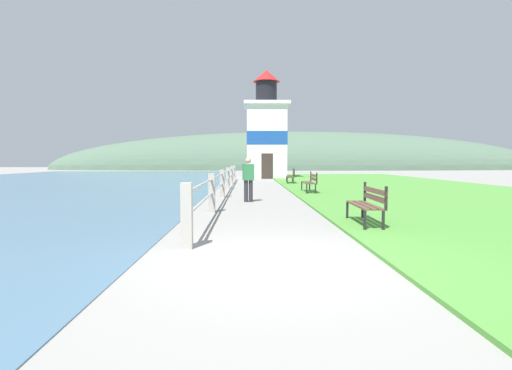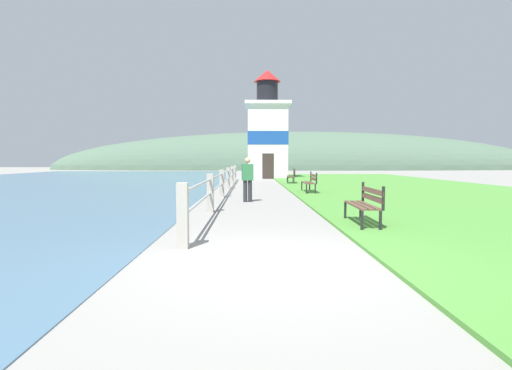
{
  "view_description": "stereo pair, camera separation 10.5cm",
  "coord_description": "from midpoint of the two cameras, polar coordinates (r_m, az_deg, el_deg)",
  "views": [
    {
      "loc": [
        -0.42,
        -5.57,
        1.46
      ],
      "look_at": [
        -0.03,
        13.15,
        0.3
      ],
      "focal_mm": 28.0,
      "sensor_mm": 36.0,
      "label": 1
    },
    {
      "loc": [
        -0.32,
        -5.57,
        1.46
      ],
      "look_at": [
        -0.03,
        13.15,
        0.3
      ],
      "focal_mm": 28.0,
      "sensor_mm": 36.0,
      "label": 2
    }
  ],
  "objects": [
    {
      "name": "seawall_railing",
      "position": [
        18.07,
        -4.23,
        0.91
      ],
      "size": [
        0.18,
        23.09,
        1.09
      ],
      "color": "#A8A399",
      "rests_on": "ground_plane"
    },
    {
      "name": "ground_plane",
      "position": [
        5.77,
        2.87,
        -11.13
      ],
      "size": [
        160.0,
        160.0,
        0.0
      ],
      "primitive_type": "plane",
      "color": "gray"
    },
    {
      "name": "lighthouse",
      "position": [
        32.98,
        1.71,
        7.34
      ],
      "size": [
        3.64,
        3.64,
        8.79
      ],
      "color": "white",
      "rests_on": "ground_plane"
    },
    {
      "name": "park_bench_near",
      "position": [
        9.17,
        15.69,
        -2.37
      ],
      "size": [
        0.52,
        1.69,
        0.94
      ],
      "rotation": [
        0.0,
        0.0,
        3.11
      ],
      "color": "brown",
      "rests_on": "ground_plane"
    },
    {
      "name": "park_bench_midway",
      "position": [
        17.87,
        7.92,
        0.56
      ],
      "size": [
        0.51,
        1.88,
        0.94
      ],
      "rotation": [
        0.0,
        0.0,
        3.12
      ],
      "color": "brown",
      "rests_on": "ground_plane"
    },
    {
      "name": "distant_hillside",
      "position": [
        64.26,
        6.62,
        2.22
      ],
      "size": [
        80.0,
        16.0,
        12.0
      ],
      "color": "#4C6651",
      "rests_on": "ground_plane"
    },
    {
      "name": "grass_verge",
      "position": [
        21.21,
        21.0,
        -0.56
      ],
      "size": [
        12.0,
        42.19,
        0.06
      ],
      "color": "#4C8E38",
      "rests_on": "ground_plane"
    },
    {
      "name": "park_bench_far",
      "position": [
        24.9,
        5.28,
        1.41
      ],
      "size": [
        0.6,
        1.8,
        0.94
      ],
      "rotation": [
        0.0,
        0.0,
        3.07
      ],
      "color": "brown",
      "rests_on": "ground_plane"
    },
    {
      "name": "person_strolling",
      "position": [
        13.98,
        -0.99,
        1.02
      ],
      "size": [
        0.42,
        0.29,
        1.56
      ],
      "rotation": [
        0.0,
        0.0,
        1.8
      ],
      "color": "#28282D",
      "rests_on": "ground_plane"
    }
  ]
}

